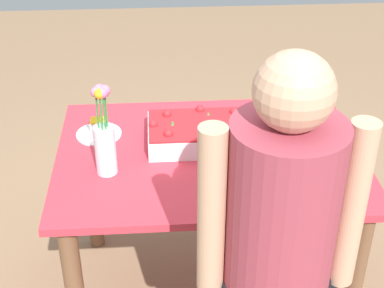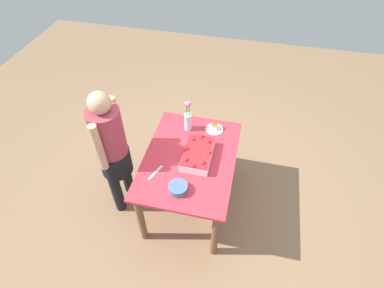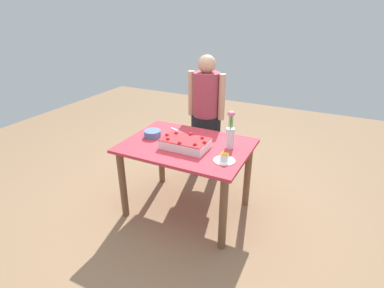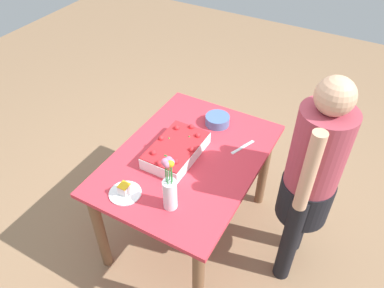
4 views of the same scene
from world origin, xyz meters
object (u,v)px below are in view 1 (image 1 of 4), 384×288
sheet_cake (202,133)px  cake_knife (286,189)px  flower_vase (104,138)px  person_standing (277,262)px  serving_plate_with_slice (99,131)px  fruit_bowl (309,143)px

sheet_cake → cake_knife: 0.44m
flower_vase → person_standing: size_ratio=0.24×
person_standing → cake_knife: bearing=-15.5°
serving_plate_with_slice → fruit_bowl: bearing=168.2°
flower_vase → fruit_bowl: size_ratio=2.11×
sheet_cake → serving_plate_with_slice: sheet_cake is taller
cake_knife → person_standing: 0.50m
sheet_cake → serving_plate_with_slice: size_ratio=2.31×
serving_plate_with_slice → person_standing: person_standing is taller
sheet_cake → fruit_bowl: sheet_cake is taller
serving_plate_with_slice → flower_vase: bearing=100.4°
sheet_cake → cake_knife: size_ratio=2.18×
sheet_cake → fruit_bowl: bearing=168.4°
cake_knife → sheet_cake: bearing=-29.1°
cake_knife → fruit_bowl: fruit_bowl is taller
person_standing → sheet_cake: bearing=10.0°
sheet_cake → person_standing: bearing=100.0°
flower_vase → person_standing: (-0.52, 0.63, -0.05)m
sheet_cake → flower_vase: bearing=26.5°
cake_knife → person_standing: (0.13, 0.47, 0.09)m
serving_plate_with_slice → person_standing: size_ratio=0.13×
fruit_bowl → cake_knife: bearing=60.9°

